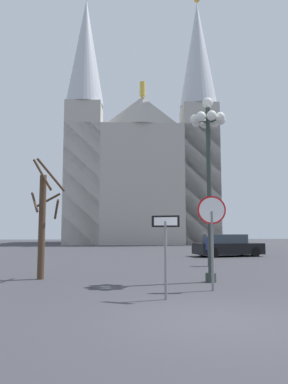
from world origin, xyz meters
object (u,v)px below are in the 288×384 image
at_px(one_way_arrow_sign, 166,243).
at_px(bare_tree, 43,221).
at_px(cathedral, 141,171).
at_px(stop_sign, 212,223).
at_px(street_lamp, 208,149).
at_px(parked_car_near_black, 227,246).
at_px(pedestrian_walking, 209,246).

bearing_deg(one_way_arrow_sign, bare_tree, 132.49).
relative_size(cathedral, bare_tree, 7.42).
xyz_separation_m(cathedral, stop_sign, (-1.10, -36.20, -7.46)).
bearing_deg(street_lamp, one_way_arrow_sign, -124.33).
bearing_deg(stop_sign, one_way_arrow_sign, -142.35).
bearing_deg(one_way_arrow_sign, street_lamp, 55.67).
relative_size(cathedral, street_lamp, 4.94).
relative_size(bare_tree, parked_car_near_black, 0.92).
relative_size(street_lamp, parked_car_near_black, 1.38).
height_order(street_lamp, parked_car_near_black, street_lamp).
bearing_deg(bare_tree, stop_sign, -28.84).
height_order(cathedral, parked_car_near_black, cathedral).
distance_m(street_lamp, bare_tree, 6.41).
distance_m(cathedral, parked_car_near_black, 24.96).
relative_size(cathedral, parked_car_near_black, 6.81).
bearing_deg(cathedral, street_lamp, -91.13).
distance_m(stop_sign, pedestrian_walking, 7.21).
bearing_deg(stop_sign, bare_tree, 151.16).
bearing_deg(bare_tree, street_lamp, -12.28).
distance_m(stop_sign, one_way_arrow_sign, 2.03).
xyz_separation_m(stop_sign, one_way_arrow_sign, (-1.56, -1.20, -0.52)).
bearing_deg(street_lamp, bare_tree, 167.72).
xyz_separation_m(one_way_arrow_sign, bare_tree, (-3.80, 4.15, 0.65)).
bearing_deg(parked_car_near_black, stop_sign, -110.06).
height_order(one_way_arrow_sign, street_lamp, street_lamp).
relative_size(one_way_arrow_sign, street_lamp, 0.33).
bearing_deg(parked_car_near_black, street_lamp, -110.93).
distance_m(bare_tree, parked_car_near_black, 14.42).
bearing_deg(one_way_arrow_sign, pedestrian_walking, 67.25).
height_order(one_way_arrow_sign, pedestrian_walking, one_way_arrow_sign).
xyz_separation_m(street_lamp, pedestrian_walking, (1.42, 5.20, -3.60)).
relative_size(stop_sign, parked_car_near_black, 0.59).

